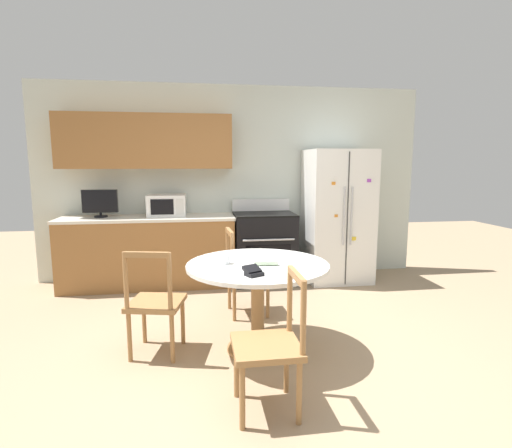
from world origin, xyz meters
The scene contains 14 objects.
ground_plane centered at (0.00, 0.00, 0.00)m, with size 14.00×14.00×0.00m, color #9E8466.
back_wall centered at (-0.30, 2.59, 1.45)m, with size 5.20×0.44×2.60m.
kitchen_counter centered at (-1.12, 2.29, 0.45)m, with size 2.18×0.64×0.90m.
refrigerator centered at (1.35, 2.22, 0.87)m, with size 0.83×0.75×1.74m.
oven_range centered at (0.37, 2.26, 0.47)m, with size 0.79×0.68×1.08m.
microwave centered at (-0.89, 2.34, 1.04)m, with size 0.48×0.39×0.27m.
countertop_tv centered at (-1.70, 2.32, 1.09)m, with size 0.43×0.16×0.35m.
dining_table centered at (-0.02, 0.30, 0.60)m, with size 1.17×1.17×0.75m.
dining_chair_far centered at (-0.02, 1.13, 0.43)m, with size 0.45×0.45×0.90m.
dining_chair_left centered at (-0.86, 0.35, 0.43)m, with size 0.50×0.50×0.90m.
dining_chair_near centered at (-0.06, -0.54, 0.43)m, with size 0.42×0.42×0.90m.
candle_glass centered at (-0.29, 0.34, 0.79)m, with size 0.09×0.09×0.09m.
folded_napkin centered at (0.04, 0.22, 0.78)m, with size 0.20×0.08×0.05m.
wallet centered at (-0.10, -0.04, 0.78)m, with size 0.16×0.17×0.07m.
Camera 1 is at (-0.50, -2.86, 1.57)m, focal length 28.00 mm.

